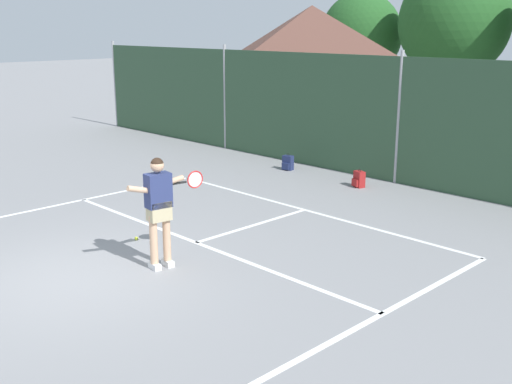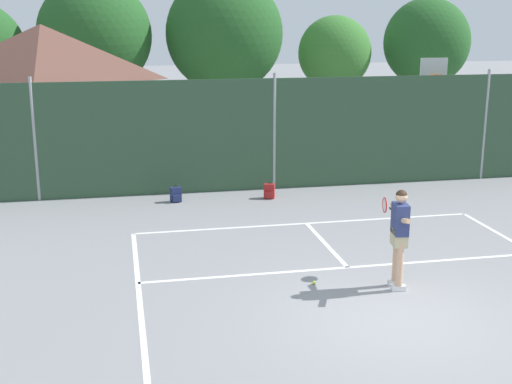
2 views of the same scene
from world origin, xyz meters
The scene contains 8 objects.
ground_plane centered at (0.00, 0.00, 0.00)m, with size 120.00×120.00×0.00m, color gray.
court_markings centered at (0.00, 0.65, 0.00)m, with size 8.30×11.10×0.01m.
chainlink_fence centered at (0.00, 9.00, 1.58)m, with size 26.09×0.09×3.31m.
clubhouse_building centered at (-6.56, 13.25, 2.37)m, with size 5.58×4.84×4.58m.
tennis_player centered at (0.54, 1.31, 1.11)m, with size 0.31×1.44×1.85m.
tennis_ball centered at (-0.89, 1.77, 0.03)m, with size 0.07×0.07×0.07m, color #CCE033.
backpack_navy centered at (-2.90, 8.10, 0.19)m, with size 0.31×0.28×0.46m.
backpack_red centered at (-0.37, 7.96, 0.19)m, with size 0.32×0.31×0.46m.
Camera 1 is at (8.51, -4.31, 3.87)m, focal length 43.60 mm.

